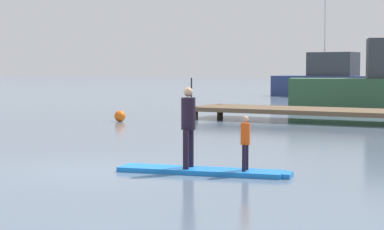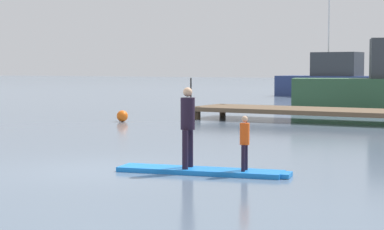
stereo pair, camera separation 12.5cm
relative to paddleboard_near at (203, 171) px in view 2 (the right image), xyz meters
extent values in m
plane|color=slate|center=(-2.06, -0.81, -0.05)|extent=(240.00, 240.00, 0.00)
cube|color=blue|center=(-0.07, -0.02, 0.00)|extent=(3.58, 1.43, 0.10)
cube|color=blue|center=(1.69, 0.36, 0.00)|extent=(0.34, 0.54, 0.09)
cylinder|color=black|center=(-0.37, 0.10, 0.46)|extent=(0.12, 0.12, 0.82)
cylinder|color=black|center=(-0.29, -0.24, 0.46)|extent=(0.12, 0.12, 0.82)
cylinder|color=black|center=(-0.33, -0.07, 1.20)|extent=(0.36, 0.36, 0.67)
sphere|color=tan|center=(-0.33, -0.07, 1.66)|extent=(0.20, 0.20, 0.20)
cylinder|color=black|center=(-0.38, 0.15, 1.00)|extent=(0.03, 0.03, 1.90)
cube|color=black|center=(-0.38, 0.15, 0.14)|extent=(0.06, 0.14, 0.18)
cylinder|color=black|center=(0.85, 0.30, 0.32)|extent=(0.08, 0.08, 0.54)
cylinder|color=black|center=(0.90, 0.07, 0.32)|extent=(0.08, 0.08, 0.54)
cylinder|color=#E54C14|center=(0.87, 0.18, 0.81)|extent=(0.24, 0.24, 0.44)
sphere|color=tan|center=(0.87, 0.18, 1.12)|extent=(0.13, 0.13, 0.13)
cylinder|color=black|center=(0.84, 0.35, 0.61)|extent=(0.03, 0.03, 1.12)
cube|color=black|center=(0.84, 0.35, 0.14)|extent=(0.06, 0.14, 0.18)
cube|color=navy|center=(-8.74, 37.66, 0.73)|extent=(10.08, 3.62, 1.55)
cube|color=#33383D|center=(-9.25, 37.70, 2.39)|extent=(3.56, 2.37, 1.77)
cylinder|color=silver|center=(-9.93, 37.74, 6.72)|extent=(0.12, 0.12, 6.91)
cube|color=brown|center=(-2.83, 14.33, 0.39)|extent=(9.90, 2.98, 0.18)
cylinder|color=#473828|center=(-7.48, 13.14, 0.21)|extent=(0.28, 0.28, 0.53)
cylinder|color=#473828|center=(-7.48, 15.52, 0.21)|extent=(0.28, 0.28, 0.53)
sphere|color=orange|center=(-9.46, 10.41, 0.18)|extent=(0.46, 0.46, 0.46)
camera|label=1|loc=(6.80, -12.68, 2.18)|focal=64.75mm
camera|label=2|loc=(6.91, -12.62, 2.18)|focal=64.75mm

